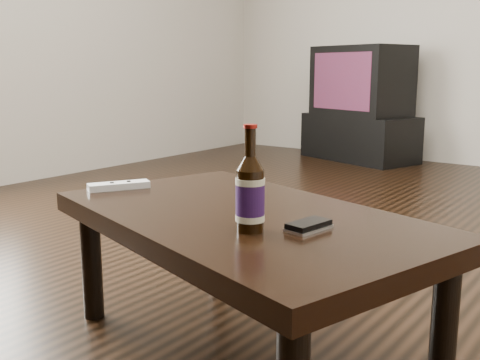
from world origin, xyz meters
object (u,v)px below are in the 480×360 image
Objects in this scene: tv_stand at (359,138)px; beer_bottle at (250,194)px; tv at (361,81)px; coffee_table at (243,231)px; remote at (119,186)px; phone at (309,226)px.

tv_stand is 3.78m from beer_bottle.
beer_bottle reaches higher than tv_stand.
tv reaches higher than coffee_table.
coffee_table is 6.24× the size of remote.
phone reaches higher than coffee_table.
beer_bottle is 1.30× the size of remote.
tv_stand is at bearing 109.94° from coffee_table.
phone reaches higher than tv_stand.
tv_stand is 3.84× the size of beer_bottle.
coffee_table is 0.23m from beer_bottle.
tv is 3.52× the size of beer_bottle.
phone is at bearing -10.01° from coffee_table.
coffee_table is (1.23, -3.38, 0.16)m from tv_stand.
tv is at bearing 122.41° from phone.
tv is at bearing -90.00° from tv_stand.
tv_stand is at bearing 110.97° from beer_bottle.
remote is at bearing -173.71° from phone.
phone is (1.46, -3.42, -0.27)m from tv.
tv reaches higher than beer_bottle.
tv_stand is 3.47m from remote.
tv reaches higher than phone.
coffee_table is 4.79× the size of beer_bottle.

